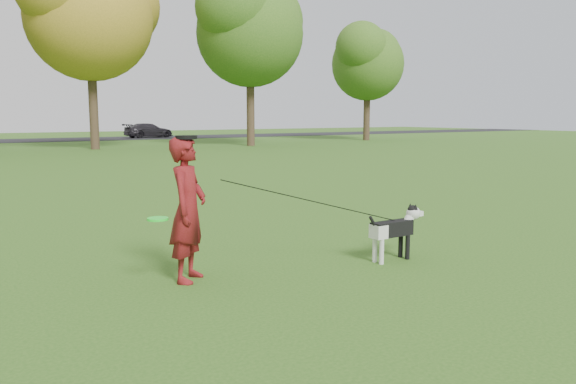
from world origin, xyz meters
TOP-DOWN VIEW (x-y plane):
  - ground at (0.00, 0.00)m, footprint 120.00×120.00m
  - man at (-1.34, 0.50)m, footprint 0.71×0.72m
  - dog at (1.32, -0.11)m, footprint 0.96×0.19m
  - car_right at (11.66, 40.00)m, footprint 4.25×2.23m
  - man_held_items at (0.25, 0.16)m, footprint 3.31×0.73m

SIDE VIEW (x-z plane):
  - ground at x=0.00m, z-range 0.00..0.00m
  - dog at x=1.32m, z-range 0.08..0.81m
  - car_right at x=11.66m, z-range 0.02..1.19m
  - man_held_items at x=0.25m, z-range 0.23..1.42m
  - man at x=-1.34m, z-range 0.00..1.67m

